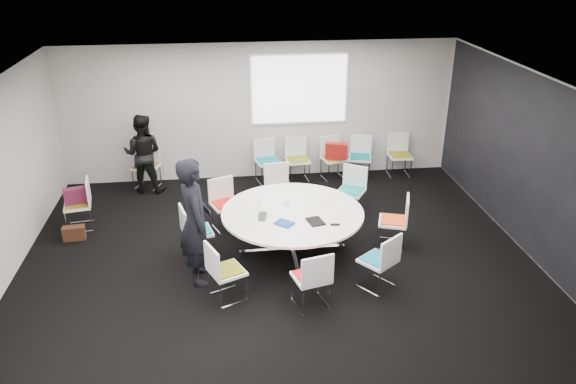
{
  "coord_description": "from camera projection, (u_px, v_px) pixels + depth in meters",
  "views": [
    {
      "loc": [
        -0.76,
        -7.55,
        4.66
      ],
      "look_at": [
        0.2,
        0.4,
        1.0
      ],
      "focal_mm": 35.0,
      "sensor_mm": 36.0,
      "label": 1
    }
  ],
  "objects": [
    {
      "name": "chair_ring_b",
      "position": [
        351.0,
        200.0,
        10.24
      ],
      "size": [
        0.63,
        0.63,
        0.88
      ],
      "rotation": [
        0.0,
        0.0,
        2.57
      ],
      "color": "silver",
      "rests_on": "ground"
    },
    {
      "name": "chair_ring_d",
      "position": [
        226.0,
        213.0,
        9.73
      ],
      "size": [
        0.59,
        0.59,
        0.88
      ],
      "rotation": [
        0.0,
        0.0,
        3.52
      ],
      "color": "silver",
      "rests_on": "ground"
    },
    {
      "name": "chair_back_d",
      "position": [
        360.0,
        165.0,
        11.79
      ],
      "size": [
        0.56,
        0.55,
        0.88
      ],
      "rotation": [
        0.0,
        0.0,
        2.88
      ],
      "color": "silver",
      "rests_on": "ground"
    },
    {
      "name": "phone",
      "position": [
        335.0,
        225.0,
        8.38
      ],
      "size": [
        0.15,
        0.09,
        0.01
      ],
      "primitive_type": "cube",
      "rotation": [
        0.0,
        0.0,
        -0.12
      ],
      "color": "black",
      "rests_on": "conference_table"
    },
    {
      "name": "notebook_black",
      "position": [
        315.0,
        221.0,
        8.46
      ],
      "size": [
        0.28,
        0.34,
        0.02
      ],
      "primitive_type": "cube",
      "rotation": [
        0.0,
        0.0,
        0.24
      ],
      "color": "black",
      "rests_on": "conference_table"
    },
    {
      "name": "chair_back_b",
      "position": [
        298.0,
        168.0,
        11.66
      ],
      "size": [
        0.5,
        0.49,
        0.88
      ],
      "rotation": [
        0.0,
        0.0,
        3.23
      ],
      "color": "silver",
      "rests_on": "ground"
    },
    {
      "name": "chair_person_back",
      "position": [
        147.0,
        175.0,
        11.33
      ],
      "size": [
        0.59,
        0.58,
        0.88
      ],
      "rotation": [
        0.0,
        0.0,
        2.77
      ],
      "color": "silver",
      "rests_on": "ground"
    },
    {
      "name": "papers_right",
      "position": [
        322.0,
        202.0,
        9.08
      ],
      "size": [
        0.36,
        0.33,
        0.0
      ],
      "primitive_type": "cube",
      "rotation": [
        0.0,
        0.0,
        0.49
      ],
      "color": "white",
      "rests_on": "conference_table"
    },
    {
      "name": "tablet_folio",
      "position": [
        284.0,
        223.0,
        8.4
      ],
      "size": [
        0.33,
        0.32,
        0.03
      ],
      "primitive_type": "cube",
      "rotation": [
        0.0,
        0.0,
        -0.71
      ],
      "color": "navy",
      "rests_on": "conference_table"
    },
    {
      "name": "chair_back_e",
      "position": [
        399.0,
        163.0,
        11.9
      ],
      "size": [
        0.47,
        0.46,
        0.88
      ],
      "rotation": [
        0.0,
        0.0,
        3.11
      ],
      "color": "silver",
      "rests_on": "ground"
    },
    {
      "name": "person_back",
      "position": [
        143.0,
        154.0,
        10.96
      ],
      "size": [
        0.85,
        0.71,
        1.58
      ],
      "primitive_type": "imported",
      "rotation": [
        0.0,
        0.0,
        2.98
      ],
      "color": "black",
      "rests_on": "ground"
    },
    {
      "name": "projection_screen",
      "position": [
        299.0,
        90.0,
        11.28
      ],
      "size": [
        1.9,
        0.03,
        1.35
      ],
      "primitive_type": "cube",
      "color": "white",
      "rests_on": "room_shell"
    },
    {
      "name": "chair_ring_g",
      "position": [
        311.0,
        288.0,
        7.66
      ],
      "size": [
        0.56,
        0.55,
        0.88
      ],
      "rotation": [
        0.0,
        0.0,
        6.53
      ],
      "color": "silver",
      "rests_on": "ground"
    },
    {
      "name": "chair_ring_c",
      "position": [
        279.0,
        197.0,
        10.35
      ],
      "size": [
        0.5,
        0.49,
        0.88
      ],
      "rotation": [
        0.0,
        0.0,
        3.24
      ],
      "color": "silver",
      "rests_on": "ground"
    },
    {
      "name": "chair_ring_a",
      "position": [
        393.0,
        230.0,
        9.17
      ],
      "size": [
        0.57,
        0.58,
        0.88
      ],
      "rotation": [
        0.0,
        0.0,
        1.25
      ],
      "color": "silver",
      "rests_on": "ground"
    },
    {
      "name": "maroon_bag",
      "position": [
        76.0,
        196.0,
        9.59
      ],
      "size": [
        0.42,
        0.25,
        0.28
      ],
      "primitive_type": "cube",
      "rotation": [
        0.0,
        0.0,
        0.3
      ],
      "color": "#59172F",
      "rests_on": "chair_spare_left"
    },
    {
      "name": "chair_spare_left",
      "position": [
        80.0,
        213.0,
        9.73
      ],
      "size": [
        0.52,
        0.53,
        0.88
      ],
      "rotation": [
        0.0,
        0.0,
        1.74
      ],
      "color": "silver",
      "rests_on": "ground"
    },
    {
      "name": "chair_ring_f",
      "position": [
        226.0,
        282.0,
        7.81
      ],
      "size": [
        0.6,
        0.6,
        0.88
      ],
      "rotation": [
        0.0,
        0.0,
        5.13
      ],
      "color": "silver",
      "rests_on": "ground"
    },
    {
      "name": "brown_bag",
      "position": [
        74.0,
        233.0,
        9.41
      ],
      "size": [
        0.37,
        0.19,
        0.24
      ],
      "primitive_type": "cube",
      "rotation": [
        0.0,
        0.0,
        0.1
      ],
      "color": "#381D12",
      "rests_on": "ground"
    },
    {
      "name": "chair_back_c",
      "position": [
        333.0,
        166.0,
        11.74
      ],
      "size": [
        0.55,
        0.54,
        0.88
      ],
      "rotation": [
        0.0,
        0.0,
        3.38
      ],
      "color": "silver",
      "rests_on": "ground"
    },
    {
      "name": "chair_ring_h",
      "position": [
        378.0,
        271.0,
        8.07
      ],
      "size": [
        0.64,
        0.63,
        0.88
      ],
      "rotation": [
        0.0,
        0.0,
        6.93
      ],
      "color": "silver",
      "rests_on": "ground"
    },
    {
      "name": "laptop_lid",
      "position": [
        258.0,
        202.0,
        8.81
      ],
      "size": [
        0.05,
        0.3,
        0.22
      ],
      "primitive_type": "cube",
      "rotation": [
        0.0,
        0.0,
        1.67
      ],
      "color": "silver",
      "rests_on": "conference_table"
    },
    {
      "name": "person_main",
      "position": [
        195.0,
        221.0,
        7.98
      ],
      "size": [
        0.57,
        0.77,
        1.92
      ],
      "primitive_type": "imported",
      "rotation": [
        0.0,
        0.0,
        1.74
      ],
      "color": "black",
      "rests_on": "ground"
    },
    {
      "name": "red_jacket",
      "position": [
        336.0,
        151.0,
        11.36
      ],
      "size": [
        0.47,
        0.27,
        0.36
      ],
      "primitive_type": "cube",
      "rotation": [
        0.17,
        0.0,
        -0.28
      ],
      "color": "#A91814",
      "rests_on": "chair_back_c"
    },
    {
      "name": "room_shell",
      "position": [
        284.0,
        179.0,
        8.27
      ],
      "size": [
        8.08,
        7.08,
        2.88
      ],
      "color": "black",
      "rests_on": "ground"
    },
    {
      "name": "conference_table",
      "position": [
        292.0,
        222.0,
        8.87
      ],
      "size": [
        2.24,
        2.24,
        0.73
      ],
      "color": "silver",
      "rests_on": "ground"
    },
    {
      "name": "chair_ring_e",
      "position": [
        197.0,
        241.0,
        8.85
      ],
      "size": [
        0.55,
        0.56,
        0.88
      ],
      "rotation": [
        0.0,
        0.0,
        4.96
      ],
      "color": "silver",
      "rests_on": "ground"
    },
    {
      "name": "laptop",
      "position": [
        265.0,
        216.0,
        8.61
      ],
      "size": [
        0.24,
        0.33,
        0.02
      ],
      "primitive_type": "imported",
      "rotation": [
        0.0,
        0.0,
        1.42
      ],
      "color": "#333338",
      "rests_on": "conference_table"
    },
    {
      "name": "papers_front",
      "position": [
        341.0,
        212.0,
        8.78
      ],
      "size": [
        0.31,
        0.23,
        0.0
      ],
      "primitive_type": "cube",
      "rotation": [
        0.0,
        0.0,
        0.06
      ],
      "color": "silver",
      "rests_on": "conference_table"
    },
    {
      "name": "cup",
      "position": [
        287.0,
        202.0,
        9.0
      ],
      "size": [
        0.08,
        0.08,
        0.09
      ],
      "primitive_type": "cylinder",
      "color": "white",
      "rests_on": "conference_table"
    },
    {
      "name": "chair_back_a",
      "position": [
        268.0,
        169.0,
        11.59
      ],
      "size": [
        0.56,
        0.55,
        0.88
      ],
      "rotation": [
        0.0,
        0.0,
        3.39
      ],
      "color": "silver",
      "rests_on": "ground"
    }
  ]
}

